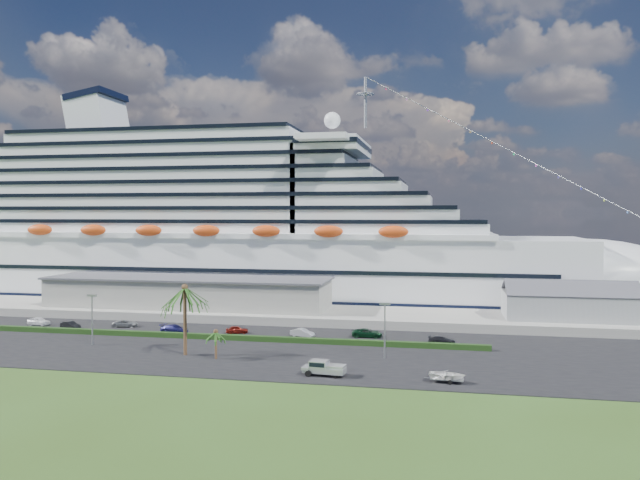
% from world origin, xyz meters
% --- Properties ---
extents(ground, '(420.00, 420.00, 0.00)m').
position_xyz_m(ground, '(0.00, 0.00, 0.00)').
color(ground, '#304918').
rests_on(ground, ground).
extents(asphalt_lot, '(140.00, 38.00, 0.12)m').
position_xyz_m(asphalt_lot, '(0.00, 11.00, 0.06)').
color(asphalt_lot, black).
rests_on(asphalt_lot, ground).
extents(wharf, '(240.00, 20.00, 1.80)m').
position_xyz_m(wharf, '(0.00, 40.00, 0.90)').
color(wharf, gray).
rests_on(wharf, ground).
extents(water, '(420.00, 160.00, 0.02)m').
position_xyz_m(water, '(0.00, 130.00, 0.01)').
color(water, black).
rests_on(water, ground).
extents(cruise_ship, '(191.00, 38.00, 54.00)m').
position_xyz_m(cruise_ship, '(-21.53, 64.00, 16.69)').
color(cruise_ship, silver).
rests_on(cruise_ship, ground).
extents(terminal_building, '(61.00, 15.00, 6.30)m').
position_xyz_m(terminal_building, '(-25.00, 40.00, 5.01)').
color(terminal_building, gray).
rests_on(terminal_building, wharf).
extents(port_shed, '(24.00, 12.31, 7.37)m').
position_xyz_m(port_shed, '(52.00, 40.00, 4.40)').
color(port_shed, gray).
rests_on(port_shed, wharf).
extents(hedge, '(88.00, 1.10, 0.90)m').
position_xyz_m(hedge, '(-8.00, 16.00, 0.57)').
color(hedge, black).
rests_on(hedge, asphalt_lot).
extents(lamp_post_left, '(1.60, 0.35, 8.27)m').
position_xyz_m(lamp_post_left, '(-28.00, 8.00, 5.34)').
color(lamp_post_left, gray).
rests_on(lamp_post_left, asphalt_lot).
extents(lamp_post_right, '(1.60, 0.35, 8.27)m').
position_xyz_m(lamp_post_right, '(20.00, 8.00, 5.34)').
color(lamp_post_right, gray).
rests_on(lamp_post_right, asphalt_lot).
extents(palm_tall, '(8.82, 8.82, 11.13)m').
position_xyz_m(palm_tall, '(-10.00, 4.00, 9.20)').
color(palm_tall, '#47301E').
rests_on(palm_tall, ground).
extents(palm_short, '(3.53, 3.53, 4.56)m').
position_xyz_m(palm_short, '(-4.50, 2.50, 3.67)').
color(palm_short, '#47301E').
rests_on(palm_short, ground).
extents(parked_car_0, '(4.72, 2.36, 1.54)m').
position_xyz_m(parked_car_0, '(-48.01, 22.22, 0.89)').
color(parked_car_0, white).
rests_on(parked_car_0, asphalt_lot).
extents(parked_car_1, '(4.63, 3.06, 1.44)m').
position_xyz_m(parked_car_1, '(-39.60, 19.64, 0.84)').
color(parked_car_1, black).
rests_on(parked_car_1, asphalt_lot).
extents(parked_car_2, '(5.01, 3.02, 1.30)m').
position_xyz_m(parked_car_2, '(-30.71, 23.79, 0.77)').
color(parked_car_2, gray).
rests_on(parked_car_2, asphalt_lot).
extents(parked_car_3, '(5.79, 3.46, 1.57)m').
position_xyz_m(parked_car_3, '(-18.81, 19.50, 0.91)').
color(parked_car_3, '#15154B').
rests_on(parked_car_3, asphalt_lot).
extents(parked_car_4, '(4.29, 2.81, 1.36)m').
position_xyz_m(parked_car_4, '(-7.81, 21.79, 0.80)').
color(parked_car_4, maroon).
rests_on(parked_car_4, asphalt_lot).
extents(parked_car_5, '(4.60, 2.99, 1.43)m').
position_xyz_m(parked_car_5, '(4.45, 20.97, 0.84)').
color(parked_car_5, '#A2A4A9').
rests_on(parked_car_5, asphalt_lot).
extents(parked_car_6, '(5.33, 2.47, 1.48)m').
position_xyz_m(parked_car_6, '(15.58, 22.91, 0.86)').
color(parked_car_6, black).
rests_on(parked_car_6, asphalt_lot).
extents(parked_car_7, '(4.65, 2.34, 1.29)m').
position_xyz_m(parked_car_7, '(28.34, 19.77, 0.77)').
color(parked_car_7, black).
rests_on(parked_car_7, asphalt_lot).
extents(pickup_truck, '(5.87, 2.65, 2.01)m').
position_xyz_m(pickup_truck, '(12.97, -3.83, 1.22)').
color(pickup_truck, black).
rests_on(pickup_truck, asphalt_lot).
extents(boat_trailer, '(5.29, 3.62, 1.50)m').
position_xyz_m(boat_trailer, '(29.07, -4.17, 1.11)').
color(boat_trailer, gray).
rests_on(boat_trailer, asphalt_lot).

